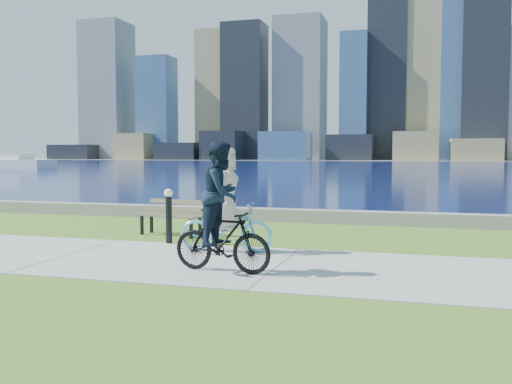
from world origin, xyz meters
TOP-DOWN VIEW (x-y plane):
  - ground at (0.00, 0.00)m, footprint 320.00×320.00m
  - concrete_path at (0.00, 0.00)m, footprint 80.00×3.50m
  - seawall at (0.00, 6.20)m, footprint 90.00×0.50m
  - bay_water at (0.00, 72.00)m, footprint 320.00×131.00m
  - far_shore at (0.00, 130.00)m, footprint 320.00×30.00m
  - city_skyline at (2.53, 129.00)m, footprint 179.69×23.66m
  - ferry_near at (-45.02, 46.46)m, footprint 12.71×3.63m
  - park_bench at (-3.24, 2.92)m, footprint 1.67×0.86m
  - bollard_lamp at (-2.78, 1.71)m, footprint 0.19×0.19m
  - cyclist_woman at (-1.28, 1.07)m, footprint 0.83×1.86m
  - cyclist_man at (-0.73, -0.70)m, footprint 0.71×1.73m

SIDE VIEW (x-z plane):
  - ground at x=0.00m, z-range 0.00..0.00m
  - bay_water at x=0.00m, z-range 0.00..0.01m
  - concrete_path at x=0.00m, z-range 0.00..0.02m
  - far_shore at x=0.00m, z-range 0.00..0.12m
  - seawall at x=0.00m, z-range 0.00..0.35m
  - park_bench at x=-3.24m, z-range 0.09..0.91m
  - bollard_lamp at x=-2.78m, z-range 0.08..1.25m
  - ferry_near at x=-45.02m, z-range -0.15..1.58m
  - cyclist_woman at x=-1.28m, z-range -0.24..1.77m
  - cyclist_man at x=-0.73m, z-range -0.14..1.94m
  - city_skyline at x=2.53m, z-range -16.68..59.32m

